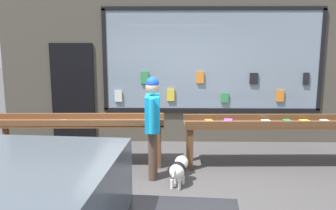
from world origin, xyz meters
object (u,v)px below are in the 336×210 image
at_px(display_table_left, 79,126).
at_px(small_dog, 178,169).
at_px(person_browsing, 153,120).
at_px(display_table_right, 269,127).

distance_m(display_table_left, small_dog, 2.02).
bearing_deg(person_browsing, display_table_right, -73.15).
distance_m(display_table_left, person_browsing, 1.50).
xyz_separation_m(person_browsing, small_dog, (0.41, -0.29, -0.69)).
height_order(display_table_right, small_dog, display_table_right).
distance_m(display_table_left, display_table_right, 3.33).
height_order(display_table_left, small_dog, display_table_left).
relative_size(display_table_left, display_table_right, 1.00).
bearing_deg(display_table_right, person_browsing, -162.01).
distance_m(display_table_right, person_browsing, 2.11).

